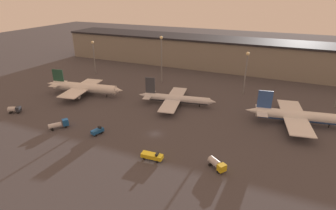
{
  "coord_description": "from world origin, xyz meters",
  "views": [
    {
      "loc": [
        39.16,
        -78.81,
        50.8
      ],
      "look_at": [
        -0.94,
        14.8,
        6.0
      ],
      "focal_mm": 28.0,
      "sensor_mm": 36.0,
      "label": 1
    }
  ],
  "objects_px": {
    "service_vehicle_0": "(59,124)",
    "service_vehicle_3": "(152,156)",
    "service_vehicle_4": "(98,131)",
    "airplane_1": "(176,99)",
    "service_vehicle_2": "(14,109)",
    "airplane_2": "(298,116)",
    "airplane_0": "(84,88)",
    "service_vehicle_1": "(217,164)"
  },
  "relations": [
    {
      "from": "service_vehicle_0",
      "to": "service_vehicle_3",
      "type": "relative_size",
      "value": 1.0
    },
    {
      "from": "service_vehicle_0",
      "to": "service_vehicle_4",
      "type": "height_order",
      "value": "service_vehicle_0"
    },
    {
      "from": "service_vehicle_4",
      "to": "service_vehicle_3",
      "type": "bearing_deg",
      "value": -87.65
    },
    {
      "from": "service_vehicle_3",
      "to": "service_vehicle_4",
      "type": "bearing_deg",
      "value": 163.06
    },
    {
      "from": "airplane_1",
      "to": "service_vehicle_2",
      "type": "xyz_separation_m",
      "value": [
        -63.13,
        -37.31,
        -1.27
      ]
    },
    {
      "from": "airplane_1",
      "to": "airplane_2",
      "type": "xyz_separation_m",
      "value": [
        53.3,
        0.75,
        0.69
      ]
    },
    {
      "from": "airplane_1",
      "to": "service_vehicle_2",
      "type": "relative_size",
      "value": 6.78
    },
    {
      "from": "airplane_1",
      "to": "airplane_2",
      "type": "relative_size",
      "value": 0.91
    },
    {
      "from": "airplane_1",
      "to": "airplane_2",
      "type": "height_order",
      "value": "airplane_2"
    },
    {
      "from": "airplane_1",
      "to": "airplane_0",
      "type": "bearing_deg",
      "value": 178.69
    },
    {
      "from": "airplane_0",
      "to": "airplane_2",
      "type": "height_order",
      "value": "airplane_2"
    },
    {
      "from": "airplane_0",
      "to": "service_vehicle_1",
      "type": "height_order",
      "value": "airplane_0"
    },
    {
      "from": "airplane_2",
      "to": "service_vehicle_0",
      "type": "height_order",
      "value": "airplane_2"
    },
    {
      "from": "airplane_2",
      "to": "service_vehicle_0",
      "type": "distance_m",
      "value": 96.47
    },
    {
      "from": "airplane_0",
      "to": "service_vehicle_0",
      "type": "xyz_separation_m",
      "value": [
        15.26,
        -33.62,
        -2.16
      ]
    },
    {
      "from": "airplane_0",
      "to": "airplane_2",
      "type": "relative_size",
      "value": 1.06
    },
    {
      "from": "airplane_2",
      "to": "service_vehicle_1",
      "type": "distance_m",
      "value": 48.08
    },
    {
      "from": "service_vehicle_2",
      "to": "airplane_0",
      "type": "bearing_deg",
      "value": 38.97
    },
    {
      "from": "airplane_1",
      "to": "service_vehicle_2",
      "type": "bearing_deg",
      "value": -158.67
    },
    {
      "from": "airplane_1",
      "to": "service_vehicle_4",
      "type": "bearing_deg",
      "value": -123.22
    },
    {
      "from": "service_vehicle_0",
      "to": "service_vehicle_3",
      "type": "bearing_deg",
      "value": -58.88
    },
    {
      "from": "airplane_0",
      "to": "service_vehicle_4",
      "type": "height_order",
      "value": "airplane_0"
    },
    {
      "from": "service_vehicle_2",
      "to": "airplane_1",
      "type": "bearing_deg",
      "value": 4.22
    },
    {
      "from": "airplane_2",
      "to": "service_vehicle_4",
      "type": "relative_size",
      "value": 7.89
    },
    {
      "from": "service_vehicle_0",
      "to": "service_vehicle_3",
      "type": "xyz_separation_m",
      "value": [
        43.53,
        -4.39,
        -0.37
      ]
    },
    {
      "from": "airplane_2",
      "to": "service_vehicle_3",
      "type": "bearing_deg",
      "value": -142.99
    },
    {
      "from": "service_vehicle_0",
      "to": "service_vehicle_4",
      "type": "distance_m",
      "value": 17.03
    },
    {
      "from": "airplane_1",
      "to": "service_vehicle_3",
      "type": "height_order",
      "value": "airplane_1"
    },
    {
      "from": "service_vehicle_2",
      "to": "service_vehicle_3",
      "type": "xyz_separation_m",
      "value": [
        72.77,
        -7.55,
        -0.36
      ]
    },
    {
      "from": "service_vehicle_3",
      "to": "service_vehicle_4",
      "type": "relative_size",
      "value": 1.37
    },
    {
      "from": "airplane_2",
      "to": "service_vehicle_4",
      "type": "height_order",
      "value": "airplane_2"
    },
    {
      "from": "service_vehicle_0",
      "to": "service_vehicle_1",
      "type": "bearing_deg",
      "value": -53.85
    },
    {
      "from": "service_vehicle_1",
      "to": "service_vehicle_3",
      "type": "bearing_deg",
      "value": -133.91
    },
    {
      "from": "airplane_2",
      "to": "service_vehicle_2",
      "type": "distance_m",
      "value": 122.51
    },
    {
      "from": "airplane_0",
      "to": "service_vehicle_0",
      "type": "bearing_deg",
      "value": -74.84
    },
    {
      "from": "airplane_0",
      "to": "service_vehicle_3",
      "type": "xyz_separation_m",
      "value": [
        58.79,
        -38.01,
        -2.53
      ]
    },
    {
      "from": "airplane_2",
      "to": "service_vehicle_1",
      "type": "xyz_separation_m",
      "value": [
        -23.24,
        -42.04,
        -1.97
      ]
    },
    {
      "from": "service_vehicle_1",
      "to": "service_vehicle_3",
      "type": "height_order",
      "value": "service_vehicle_1"
    },
    {
      "from": "airplane_1",
      "to": "service_vehicle_0",
      "type": "height_order",
      "value": "airplane_1"
    },
    {
      "from": "service_vehicle_1",
      "to": "service_vehicle_4",
      "type": "distance_m",
      "value": 47.18
    },
    {
      "from": "airplane_0",
      "to": "service_vehicle_4",
      "type": "distance_m",
      "value": 45.01
    },
    {
      "from": "service_vehicle_2",
      "to": "service_vehicle_0",
      "type": "bearing_deg",
      "value": -32.54
    }
  ]
}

